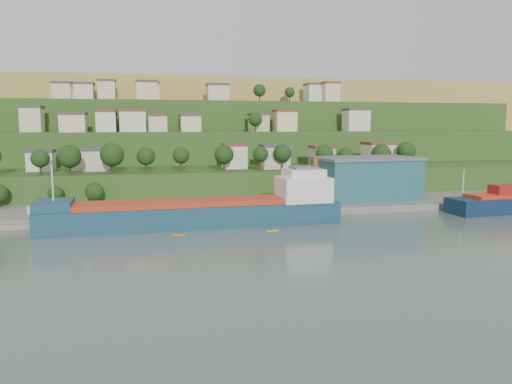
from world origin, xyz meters
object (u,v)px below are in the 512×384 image
object	(u,v)px
cargo_ship_near	(204,213)
caravan	(40,211)
warehouse	(366,177)
kayak_orange	(179,234)

from	to	relation	value
cargo_ship_near	caravan	world-z (taller)	cargo_ship_near
cargo_ship_near	caravan	bearing A→B (deg)	157.11
warehouse	caravan	bearing A→B (deg)	179.57
kayak_orange	warehouse	bearing A→B (deg)	34.74
kayak_orange	caravan	bearing A→B (deg)	150.14
caravan	kayak_orange	bearing A→B (deg)	-40.54
caravan	kayak_orange	distance (m)	42.23
cargo_ship_near	kayak_orange	size ratio (longest dim) A/B	23.71
warehouse	kayak_orange	size ratio (longest dim) A/B	10.49
warehouse	caravan	size ratio (longest dim) A/B	5.51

